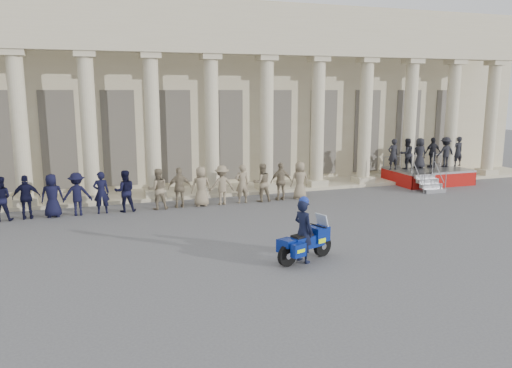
# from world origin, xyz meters

# --- Properties ---
(ground) EXTENTS (90.00, 90.00, 0.00)m
(ground) POSITION_xyz_m (0.00, 0.00, 0.00)
(ground) COLOR #4C4C4F
(ground) RESTS_ON ground
(building) EXTENTS (40.00, 12.50, 9.00)m
(building) POSITION_xyz_m (-0.00, 14.74, 4.52)
(building) COLOR #B7AA89
(building) RESTS_ON ground
(officer_rank) EXTENTS (19.09, 0.63, 1.66)m
(officer_rank) POSITION_xyz_m (-4.44, 6.11, 0.83)
(officer_rank) COLOR black
(officer_rank) RESTS_ON ground
(reviewing_stand) EXTENTS (4.57, 3.76, 2.34)m
(reviewing_stand) POSITION_xyz_m (12.60, 7.54, 1.26)
(reviewing_stand) COLOR gray
(reviewing_stand) RESTS_ON ground
(motorcycle) EXTENTS (1.90, 1.11, 1.27)m
(motorcycle) POSITION_xyz_m (1.66, -1.50, 0.55)
(motorcycle) COLOR black
(motorcycle) RESTS_ON ground
(rider) EXTENTS (0.63, 0.76, 1.88)m
(rider) POSITION_xyz_m (1.55, -1.54, 0.93)
(rider) COLOR black
(rider) RESTS_ON ground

